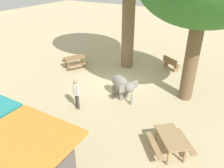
{
  "coord_description": "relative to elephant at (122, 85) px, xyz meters",
  "views": [
    {
      "loc": [
        -5.66,
        10.75,
        6.35
      ],
      "look_at": [
        -0.36,
        1.71,
        0.8
      ],
      "focal_mm": 34.97,
      "sensor_mm": 36.0,
      "label": 1
    }
  ],
  "objects": [
    {
      "name": "ground_plane",
      "position": [
        0.88,
        -1.49,
        -0.78
      ],
      "size": [
        60.0,
        60.0,
        0.0
      ],
      "primitive_type": "plane",
      "color": "tan"
    },
    {
      "name": "picnic_table_near",
      "position": [
        -3.5,
        2.68,
        -0.2
      ],
      "size": [
        2.1,
        2.1,
        0.78
      ],
      "rotation": [
        0.0,
        0.0,
        5.41
      ],
      "color": "#9E7A51",
      "rests_on": "ground_plane"
    },
    {
      "name": "elephant",
      "position": [
        0.0,
        0.0,
        0.0
      ],
      "size": [
        1.74,
        1.45,
        1.23
      ],
      "rotation": [
        0.0,
        0.0,
        2.69
      ],
      "color": "gray",
      "rests_on": "ground_plane"
    },
    {
      "name": "picnic_table_far",
      "position": [
        4.89,
        -1.98,
        -0.2
      ],
      "size": [
        2.02,
        2.03,
        0.78
      ],
      "rotation": [
        0.0,
        0.0,
        4.2
      ],
      "color": "olive",
      "rests_on": "ground_plane"
    },
    {
      "name": "wooden_bench",
      "position": [
        -1.14,
        -5.15,
        -0.31
      ],
      "size": [
        1.39,
        1.09,
        0.88
      ],
      "rotation": [
        0.0,
        0.0,
        2.57
      ],
      "color": "olive",
      "rests_on": "ground_plane"
    },
    {
      "name": "person_handler",
      "position": [
        1.48,
        2.08,
        0.16
      ],
      "size": [
        0.45,
        0.32,
        1.62
      ],
      "rotation": [
        0.0,
        0.0,
        -2.12
      ],
      "color": "#3F3833",
      "rests_on": "ground_plane"
    }
  ]
}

